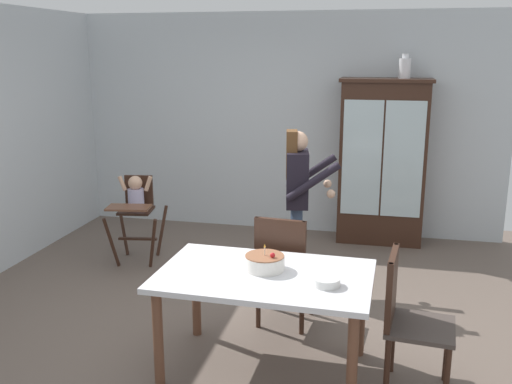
{
  "coord_description": "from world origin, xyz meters",
  "views": [
    {
      "loc": [
        1.2,
        -4.36,
        2.24
      ],
      "look_at": [
        0.06,
        0.7,
        0.95
      ],
      "focal_mm": 39.95,
      "sensor_mm": 36.0,
      "label": 1
    }
  ],
  "objects_px": {
    "high_chair_with_toddler": "(136,203)",
    "serving_bowl": "(327,282)",
    "dining_chair_right_end": "(405,312)",
    "ceramic_vase": "(405,68)",
    "dining_chair_far_side": "(283,263)",
    "china_cabinet": "(382,162)",
    "birthday_cake": "(265,262)",
    "adult_person": "(298,190)",
    "dining_table": "(265,286)"
  },
  "relations": [
    {
      "from": "high_chair_with_toddler",
      "to": "serving_bowl",
      "type": "height_order",
      "value": "high_chair_with_toddler"
    },
    {
      "from": "high_chair_with_toddler",
      "to": "dining_chair_right_end",
      "type": "bearing_deg",
      "value": -43.36
    },
    {
      "from": "ceramic_vase",
      "to": "dining_chair_far_side",
      "type": "xyz_separation_m",
      "value": [
        -0.94,
        -2.43,
        -1.5
      ]
    },
    {
      "from": "china_cabinet",
      "to": "birthday_cake",
      "type": "distance_m",
      "value": 3.14
    },
    {
      "from": "ceramic_vase",
      "to": "adult_person",
      "type": "distance_m",
      "value": 2.15
    },
    {
      "from": "high_chair_with_toddler",
      "to": "dining_chair_right_end",
      "type": "xyz_separation_m",
      "value": [
        2.75,
        -1.86,
        -0.1
      ]
    },
    {
      "from": "ceramic_vase",
      "to": "dining_chair_right_end",
      "type": "relative_size",
      "value": 0.28
    },
    {
      "from": "china_cabinet",
      "to": "serving_bowl",
      "type": "distance_m",
      "value": 3.25
    },
    {
      "from": "china_cabinet",
      "to": "adult_person",
      "type": "xyz_separation_m",
      "value": [
        -0.76,
        -1.58,
        -0.01
      ]
    },
    {
      "from": "ceramic_vase",
      "to": "serving_bowl",
      "type": "relative_size",
      "value": 1.5
    },
    {
      "from": "china_cabinet",
      "to": "adult_person",
      "type": "height_order",
      "value": "china_cabinet"
    },
    {
      "from": "ceramic_vase",
      "to": "high_chair_with_toddler",
      "type": "distance_m",
      "value": 3.33
    },
    {
      "from": "high_chair_with_toddler",
      "to": "adult_person",
      "type": "distance_m",
      "value": 1.85
    },
    {
      "from": "dining_chair_right_end",
      "to": "birthday_cake",
      "type": "bearing_deg",
      "value": 90.76
    },
    {
      "from": "ceramic_vase",
      "to": "birthday_cake",
      "type": "xyz_separation_m",
      "value": [
        -0.96,
        -3.05,
        -1.26
      ]
    },
    {
      "from": "high_chair_with_toddler",
      "to": "adult_person",
      "type": "xyz_separation_m",
      "value": [
        1.79,
        -0.32,
        0.31
      ]
    },
    {
      "from": "dining_table",
      "to": "dining_chair_far_side",
      "type": "xyz_separation_m",
      "value": [
        0.01,
        0.68,
        -0.09
      ]
    },
    {
      "from": "high_chair_with_toddler",
      "to": "dining_chair_right_end",
      "type": "distance_m",
      "value": 3.33
    },
    {
      "from": "dining_chair_right_end",
      "to": "dining_chair_far_side",
      "type": "bearing_deg",
      "value": 59.22
    },
    {
      "from": "ceramic_vase",
      "to": "serving_bowl",
      "type": "xyz_separation_m",
      "value": [
        -0.51,
        -3.23,
        -1.29
      ]
    },
    {
      "from": "birthday_cake",
      "to": "serving_bowl",
      "type": "distance_m",
      "value": 0.49
    },
    {
      "from": "dining_table",
      "to": "dining_chair_right_end",
      "type": "distance_m",
      "value": 0.96
    },
    {
      "from": "adult_person",
      "to": "dining_table",
      "type": "bearing_deg",
      "value": 170.03
    },
    {
      "from": "birthday_cake",
      "to": "dining_table",
      "type": "bearing_deg",
      "value": -78.78
    },
    {
      "from": "china_cabinet",
      "to": "birthday_cake",
      "type": "xyz_separation_m",
      "value": [
        -0.77,
        -3.04,
        -0.18
      ]
    },
    {
      "from": "ceramic_vase",
      "to": "dining_chair_right_end",
      "type": "height_order",
      "value": "ceramic_vase"
    },
    {
      "from": "ceramic_vase",
      "to": "dining_chair_far_side",
      "type": "bearing_deg",
      "value": -111.13
    },
    {
      "from": "ceramic_vase",
      "to": "china_cabinet",
      "type": "bearing_deg",
      "value": -178.9
    },
    {
      "from": "high_chair_with_toddler",
      "to": "dining_chair_far_side",
      "type": "xyz_separation_m",
      "value": [
        1.81,
        -1.16,
        -0.1
      ]
    },
    {
      "from": "dining_chair_far_side",
      "to": "ceramic_vase",
      "type": "bearing_deg",
      "value": -105.52
    },
    {
      "from": "dining_table",
      "to": "birthday_cake",
      "type": "distance_m",
      "value": 0.16
    },
    {
      "from": "serving_bowl",
      "to": "dining_chair_far_side",
      "type": "distance_m",
      "value": 0.93
    },
    {
      "from": "china_cabinet",
      "to": "ceramic_vase",
      "type": "relative_size",
      "value": 7.17
    },
    {
      "from": "ceramic_vase",
      "to": "dining_chair_far_side",
      "type": "relative_size",
      "value": 0.28
    },
    {
      "from": "china_cabinet",
      "to": "high_chair_with_toddler",
      "type": "xyz_separation_m",
      "value": [
        -2.55,
        -1.26,
        -0.32
      ]
    },
    {
      "from": "china_cabinet",
      "to": "birthday_cake",
      "type": "bearing_deg",
      "value": -104.22
    },
    {
      "from": "china_cabinet",
      "to": "high_chair_with_toddler",
      "type": "relative_size",
      "value": 2.04
    },
    {
      "from": "birthday_cake",
      "to": "dining_chair_right_end",
      "type": "relative_size",
      "value": 0.29
    },
    {
      "from": "birthday_cake",
      "to": "dining_chair_right_end",
      "type": "bearing_deg",
      "value": -4.95
    },
    {
      "from": "dining_chair_right_end",
      "to": "serving_bowl",
      "type": "bearing_deg",
      "value": 106.82
    },
    {
      "from": "china_cabinet",
      "to": "birthday_cake",
      "type": "relative_size",
      "value": 6.92
    },
    {
      "from": "birthday_cake",
      "to": "dining_chair_far_side",
      "type": "height_order",
      "value": "dining_chair_far_side"
    },
    {
      "from": "high_chair_with_toddler",
      "to": "serving_bowl",
      "type": "distance_m",
      "value": 2.98
    },
    {
      "from": "high_chair_with_toddler",
      "to": "dining_table",
      "type": "bearing_deg",
      "value": -55.04
    },
    {
      "from": "dining_table",
      "to": "birthday_cake",
      "type": "bearing_deg",
      "value": 101.22
    },
    {
      "from": "adult_person",
      "to": "birthday_cake",
      "type": "height_order",
      "value": "adult_person"
    },
    {
      "from": "high_chair_with_toddler",
      "to": "dining_chair_right_end",
      "type": "relative_size",
      "value": 0.99
    },
    {
      "from": "ceramic_vase",
      "to": "adult_person",
      "type": "xyz_separation_m",
      "value": [
        -0.95,
        -1.59,
        -1.09
      ]
    },
    {
      "from": "ceramic_vase",
      "to": "serving_bowl",
      "type": "bearing_deg",
      "value": -98.96
    },
    {
      "from": "china_cabinet",
      "to": "dining_chair_right_end",
      "type": "relative_size",
      "value": 2.02
    }
  ]
}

